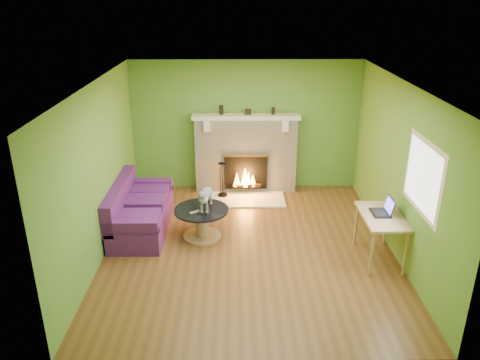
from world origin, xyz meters
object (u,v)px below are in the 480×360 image
object	(u,v)px
coffee_table	(202,221)
sofa	(139,212)
desk	(382,221)
cat	(206,196)

from	to	relation	value
coffee_table	sofa	bearing A→B (deg)	164.61
sofa	coffee_table	world-z (taller)	sofa
desk	coffee_table	bearing A→B (deg)	165.07
sofa	cat	distance (m)	1.26
desk	cat	distance (m)	2.75
coffee_table	desk	distance (m)	2.84
desk	cat	world-z (taller)	cat
sofa	cat	world-z (taller)	cat
coffee_table	cat	world-z (taller)	cat
coffee_table	desk	xyz separation A→B (m)	(2.72, -0.72, 0.36)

